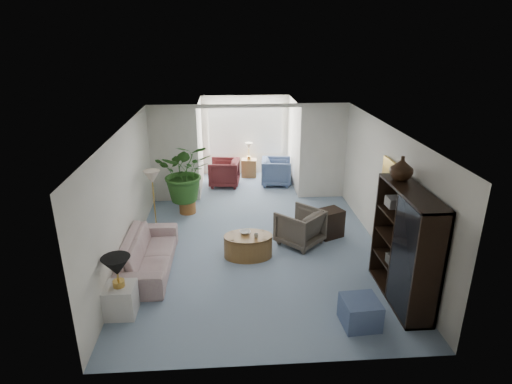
{
  "coord_description": "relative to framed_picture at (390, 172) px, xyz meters",
  "views": [
    {
      "loc": [
        -0.56,
        -7.45,
        4.16
      ],
      "look_at": [
        0.0,
        0.6,
        1.1
      ],
      "focal_mm": 29.82,
      "sensor_mm": 36.0,
      "label": 1
    }
  ],
  "objects": [
    {
      "name": "coffee_table",
      "position": [
        -2.66,
        0.04,
        -1.47
      ],
      "size": [
        1.03,
        1.03,
        0.45
      ],
      "primitive_type": "cylinder",
      "rotation": [
        0.0,
        0.0,
        0.09
      ],
      "color": "brown",
      "rests_on": "ground"
    },
    {
      "name": "plant_pot",
      "position": [
        -4.02,
        2.3,
        -1.54
      ],
      "size": [
        0.4,
        0.4,
        0.32
      ],
      "primitive_type": "cylinder",
      "color": "#985D2C",
      "rests_on": "ground"
    },
    {
      "name": "wingback_chair",
      "position": [
        -1.56,
        0.51,
        -1.33
      ],
      "size": [
        1.15,
        1.15,
        0.75
      ],
      "primitive_type": "imported",
      "rotation": [
        0.0,
        0.0,
        3.92
      ],
      "color": "#575045",
      "rests_on": "ground"
    },
    {
      "name": "end_table",
      "position": [
        -4.73,
        -1.65,
        -1.45
      ],
      "size": [
        0.46,
        0.46,
        0.5
      ],
      "primitive_type": "cube",
      "rotation": [
        0.0,
        0.0,
        -0.01
      ],
      "color": "silver",
      "rests_on": "ground"
    },
    {
      "name": "ottoman",
      "position": [
        -1.09,
        -2.15,
        -1.49
      ],
      "size": [
        0.57,
        0.57,
        0.43
      ],
      "primitive_type": "cube",
      "rotation": [
        0.0,
        0.0,
        0.06
      ],
      "color": "slate",
      "rests_on": "ground"
    },
    {
      "name": "coffee_cup",
      "position": [
        -2.51,
        -0.06,
        -1.21
      ],
      "size": [
        0.1,
        0.1,
        0.08
      ],
      "primitive_type": "imported",
      "rotation": [
        0.0,
        0.0,
        0.09
      ],
      "color": "#BCB5A4",
      "rests_on": "coffee_table"
    },
    {
      "name": "window_blinds",
      "position": [
        -2.46,
        5.25,
        -0.3
      ],
      "size": [
        2.2,
        0.02,
        1.5
      ],
      "primitive_type": "cube",
      "color": "white"
    },
    {
      "name": "sunroom_chair_blue",
      "position": [
        -1.63,
        4.2,
        -1.32
      ],
      "size": [
        0.93,
        0.91,
        0.76
      ],
      "primitive_type": "imported",
      "rotation": [
        0.0,
        0.0,
        1.45
      ],
      "color": "slate",
      "rests_on": "ground"
    },
    {
      "name": "side_table_dark",
      "position": [
        -0.86,
        0.81,
        -1.4
      ],
      "size": [
        0.63,
        0.58,
        0.61
      ],
      "primitive_type": "cube",
      "rotation": [
        0.0,
        0.0,
        0.43
      ],
      "color": "black",
      "rests_on": "ground"
    },
    {
      "name": "cabinet_urn",
      "position": [
        -0.23,
        -1.01,
        0.4
      ],
      "size": [
        0.37,
        0.37,
        0.39
      ],
      "primitive_type": "imported",
      "color": "black",
      "rests_on": "entertainment_cabinet"
    },
    {
      "name": "back_header",
      "position": [
        -2.46,
        3.1,
        0.75
      ],
      "size": [
        2.6,
        0.12,
        0.1
      ],
      "primitive_type": "cube",
      "color": "white",
      "rests_on": "back_pier_left"
    },
    {
      "name": "shelf_clutter",
      "position": [
        -0.28,
        -1.53,
        -0.5
      ],
      "size": [
        0.3,
        1.06,
        1.06
      ],
      "color": "#32312D",
      "rests_on": "entertainment_cabinet"
    },
    {
      "name": "back_pier_right",
      "position": [
        -0.56,
        3.1,
        -0.45
      ],
      "size": [
        1.2,
        0.12,
        2.5
      ],
      "primitive_type": "cube",
      "color": "white",
      "rests_on": "ground"
    },
    {
      "name": "floor",
      "position": [
        -2.46,
        0.1,
        -1.7
      ],
      "size": [
        6.0,
        6.0,
        0.0
      ],
      "primitive_type": "plane",
      "color": "#89A0B4",
      "rests_on": "ground"
    },
    {
      "name": "entertainment_cabinet",
      "position": [
        -0.23,
        -1.51,
        -0.75
      ],
      "size": [
        0.46,
        1.71,
        1.9
      ],
      "primitive_type": "cube",
      "color": "black",
      "rests_on": "ground"
    },
    {
      "name": "framed_picture",
      "position": [
        0.0,
        0.0,
        0.0
      ],
      "size": [
        0.04,
        0.5,
        0.4
      ],
      "primitive_type": "cube",
      "color": "beige"
    },
    {
      "name": "sofa",
      "position": [
        -4.53,
        -0.3,
        -1.39
      ],
      "size": [
        0.87,
        2.16,
        0.63
      ],
      "primitive_type": "imported",
      "rotation": [
        0.0,
        0.0,
        1.56
      ],
      "color": "beige",
      "rests_on": "ground"
    },
    {
      "name": "sunroom_chair_maroon",
      "position": [
        -3.13,
        4.2,
        -1.32
      ],
      "size": [
        0.93,
        0.91,
        0.76
      ],
      "primitive_type": "imported",
      "rotation": [
        0.0,
        0.0,
        -1.69
      ],
      "color": "#5B1F25",
      "rests_on": "ground"
    },
    {
      "name": "coffee_bowl",
      "position": [
        -2.71,
        0.14,
        -1.22
      ],
      "size": [
        0.23,
        0.23,
        0.05
      ],
      "primitive_type": "imported",
      "rotation": [
        0.0,
        0.0,
        0.09
      ],
      "color": "white",
      "rests_on": "coffee_table"
    },
    {
      "name": "sunroom_floor",
      "position": [
        -2.46,
        4.2,
        -1.7
      ],
      "size": [
        2.6,
        2.6,
        0.0
      ],
      "primitive_type": "plane",
      "color": "#89A0B4",
      "rests_on": "ground"
    },
    {
      "name": "table_lamp",
      "position": [
        -4.73,
        -1.65,
        -0.85
      ],
      "size": [
        0.44,
        0.44,
        0.3
      ],
      "primitive_type": "cone",
      "color": "black",
      "rests_on": "end_table"
    },
    {
      "name": "sunroom_table",
      "position": [
        -2.38,
        4.95,
        -1.43
      ],
      "size": [
        0.48,
        0.4,
        0.54
      ],
      "primitive_type": "cube",
      "rotation": [
        0.0,
        0.0,
        -0.12
      ],
      "color": "brown",
      "rests_on": "ground"
    },
    {
      "name": "back_pier_left",
      "position": [
        -4.36,
        3.1,
        -0.45
      ],
      "size": [
        1.2,
        0.12,
        2.5
      ],
      "primitive_type": "cube",
      "color": "white",
      "rests_on": "ground"
    },
    {
      "name": "window_pane",
      "position": [
        -2.46,
        5.28,
        -0.3
      ],
      "size": [
        2.2,
        0.02,
        1.5
      ],
      "primitive_type": "cube",
      "color": "white"
    },
    {
      "name": "house_plant",
      "position": [
        -4.02,
        2.3,
        -0.66
      ],
      "size": [
        1.3,
        1.13,
        1.45
      ],
      "primitive_type": "imported",
      "color": "#2B5B1F",
      "rests_on": "plant_pot"
    },
    {
      "name": "floor_lamp",
      "position": [
        -4.64,
        1.37,
        -0.45
      ],
      "size": [
        0.36,
        0.36,
        0.28
      ],
      "primitive_type": "cone",
      "color": "beige",
      "rests_on": "ground"
    }
  ]
}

